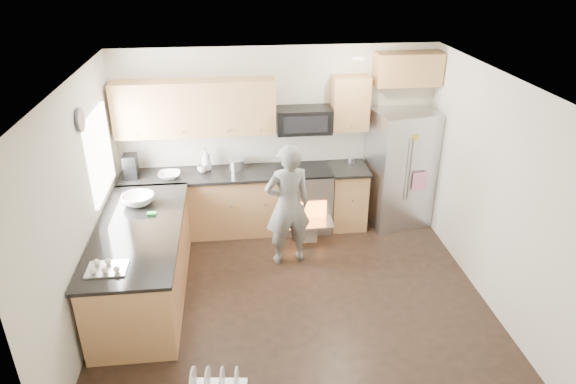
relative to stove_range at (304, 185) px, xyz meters
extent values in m
plane|color=black|center=(-0.35, -1.69, -0.68)|extent=(4.50, 4.50, 0.00)
cube|color=beige|center=(-0.35, 0.31, 0.62)|extent=(4.50, 0.04, 2.60)
cube|color=beige|center=(-0.35, -3.69, 0.62)|extent=(4.50, 0.04, 2.60)
cube|color=beige|center=(-2.60, -1.69, 0.62)|extent=(0.04, 4.00, 2.60)
cube|color=beige|center=(1.90, -1.69, 0.62)|extent=(0.04, 4.00, 2.60)
cube|color=white|center=(-0.35, -1.69, 1.92)|extent=(4.50, 4.00, 0.04)
cube|color=white|center=(-2.58, -0.69, 0.87)|extent=(0.04, 1.00, 1.00)
cylinder|color=beige|center=(0.55, -0.59, 1.91)|extent=(0.14, 0.14, 0.02)
cylinder|color=#474754|center=(-2.57, -1.24, 1.47)|extent=(0.03, 0.26, 0.26)
cube|color=#AD7145|center=(-1.48, 0.01, -0.24)|extent=(2.15, 0.60, 0.87)
cube|color=black|center=(-1.48, 0.00, 0.23)|extent=(2.19, 0.64, 0.04)
cube|color=#AD7145|center=(0.65, 0.01, -0.24)|extent=(0.50, 0.60, 0.87)
cube|color=black|center=(0.65, 0.00, 0.23)|extent=(0.54, 0.64, 0.04)
cube|color=#AD7145|center=(-1.47, 0.14, 1.15)|extent=(2.16, 0.33, 0.74)
cube|color=#AD7145|center=(0.65, 0.14, 1.15)|extent=(0.50, 0.33, 0.74)
cube|color=#AD7145|center=(1.43, 0.14, 1.60)|extent=(0.90, 0.33, 0.44)
imported|color=silver|center=(-1.87, -0.08, 0.29)|extent=(0.30, 0.30, 0.07)
imported|color=white|center=(-1.37, 0.13, 0.41)|extent=(0.13, 0.13, 0.33)
imported|color=white|center=(-1.43, 0.05, 0.30)|extent=(0.13, 0.13, 0.10)
cylinder|color=#B7B7BC|center=(-0.95, 0.11, 0.32)|extent=(0.22, 0.22, 0.15)
cube|color=black|center=(-2.38, -0.03, 0.42)|extent=(0.18, 0.22, 0.33)
cylinder|color=#B7B7BC|center=(0.72, 0.17, 0.29)|extent=(0.10, 0.10, 0.08)
cube|color=#AD7145|center=(-2.10, -1.44, -0.24)|extent=(0.90, 2.30, 0.87)
cube|color=black|center=(-2.10, -1.44, 0.23)|extent=(0.96, 2.36, 0.04)
imported|color=silver|center=(-2.18, -0.84, 0.31)|extent=(0.39, 0.39, 0.12)
cube|color=green|center=(-1.98, -1.15, 0.26)|extent=(0.10, 0.07, 0.03)
cube|color=#B7B7BC|center=(-2.28, -2.25, 0.29)|extent=(0.39, 0.30, 0.08)
cube|color=#B7B7BC|center=(0.00, -0.01, -0.23)|extent=(0.76, 0.62, 0.90)
cube|color=black|center=(0.00, -0.01, 0.24)|extent=(0.76, 0.60, 0.03)
cube|color=orange|center=(0.00, -0.33, -0.28)|extent=(0.56, 0.02, 0.34)
cube|color=#B7B7BC|center=(0.00, -0.49, -0.36)|extent=(0.70, 0.34, 0.03)
cube|color=silver|center=(0.00, -0.54, -0.50)|extent=(0.24, 0.03, 0.28)
cube|color=black|center=(0.00, 0.11, 0.94)|extent=(0.76, 0.40, 0.34)
cube|color=#B7B7BC|center=(1.42, 0.01, 0.19)|extent=(0.95, 0.79, 1.73)
cylinder|color=#B7B7BC|center=(1.39, -0.33, 0.31)|extent=(0.02, 0.02, 0.94)
cylinder|color=#B7B7BC|center=(1.45, -0.33, 0.31)|extent=(0.02, 0.02, 0.94)
cube|color=#FE93C6|center=(1.61, -0.33, 0.12)|extent=(0.22, 0.05, 0.28)
cube|color=#98AEF3|center=(1.25, -0.33, 0.59)|extent=(0.17, 0.04, 0.21)
imported|color=slate|center=(-0.33, -0.89, 0.15)|extent=(0.66, 0.50, 1.65)
cylinder|color=white|center=(-1.46, -3.10, -0.49)|extent=(0.05, 0.31, 0.31)
cylinder|color=white|center=(-1.32, -3.12, -0.49)|extent=(0.05, 0.31, 0.31)
cylinder|color=white|center=(-1.19, -3.13, -0.49)|extent=(0.05, 0.31, 0.31)
cylinder|color=white|center=(-1.06, -3.15, -0.49)|extent=(0.05, 0.31, 0.31)
camera|label=1|loc=(-0.97, -6.63, 3.15)|focal=32.00mm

